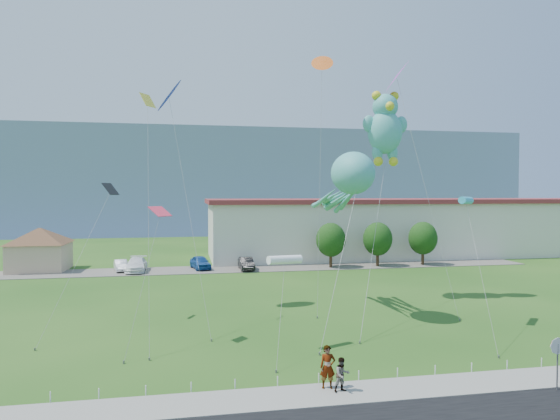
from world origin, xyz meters
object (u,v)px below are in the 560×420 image
at_px(parked_car_white, 136,265).
at_px(octopus_kite, 348,182).
at_px(parked_car_silver, 121,265).
at_px(pavilion, 40,245).
at_px(teddy_bear_kite, 385,127).
at_px(pedestrian_left, 328,367).
at_px(pedestrian_right, 342,375).
at_px(warehouse, 417,227).
at_px(parked_car_blue, 200,262).
at_px(parked_car_black, 246,263).
at_px(stop_sign, 558,351).

relative_size(parked_car_white, octopus_kite, 0.41).
xyz_separation_m(parked_car_silver, parked_car_white, (1.79, -0.78, 0.15)).
distance_m(pavilion, teddy_bear_kite, 41.67).
distance_m(pedestrian_left, parked_car_white, 39.07).
bearing_deg(pedestrian_right, pedestrian_left, 124.49).
distance_m(pavilion, octopus_kite, 40.00).
bearing_deg(octopus_kite, pavilion, 136.14).
height_order(warehouse, pedestrian_left, warehouse).
height_order(parked_car_blue, parked_car_black, parked_car_blue).
height_order(pavilion, parked_car_blue, pavilion).
bearing_deg(parked_car_white, pavilion, 165.36).
height_order(pedestrian_left, teddy_bear_kite, teddy_bear_kite).
height_order(pedestrian_right, parked_car_silver, pedestrian_right).
bearing_deg(warehouse, pavilion, -173.16).
relative_size(pedestrian_right, octopus_kite, 0.12).
bearing_deg(parked_car_silver, pavilion, 154.33).
height_order(pedestrian_right, parked_car_blue, pedestrian_right).
bearing_deg(parked_car_silver, pedestrian_left, -82.33).
xyz_separation_m(parked_car_white, parked_car_black, (12.57, -1.01, -0.06)).
bearing_deg(parked_car_black, pavilion, 169.35).
relative_size(pedestrian_left, pedestrian_right, 1.27).
bearing_deg(warehouse, stop_sign, -108.90).
bearing_deg(warehouse, parked_car_silver, -168.60).
height_order(stop_sign, pedestrian_left, stop_sign).
relative_size(stop_sign, pedestrian_left, 1.27).
height_order(parked_car_silver, octopus_kite, octopus_kite).
relative_size(parked_car_white, parked_car_black, 1.23).
relative_size(parked_car_white, parked_car_blue, 1.20).
xyz_separation_m(pedestrian_right, parked_car_silver, (-14.39, 38.45, -0.18)).
xyz_separation_m(warehouse, pedestrian_left, (-26.81, -46.15, -3.04)).
relative_size(pedestrian_left, parked_car_white, 0.37).
relative_size(parked_car_blue, parked_car_black, 1.02).
bearing_deg(warehouse, teddy_bear_kite, -120.66).
distance_m(warehouse, parked_car_blue, 32.86).
bearing_deg(stop_sign, parked_car_blue, 110.76).
bearing_deg(pedestrian_right, parked_car_blue, 86.09).
distance_m(parked_car_white, parked_car_blue, 7.31).
distance_m(parked_car_silver, parked_car_white, 1.95).
relative_size(parked_car_silver, parked_car_blue, 0.86).
xyz_separation_m(pedestrian_right, teddy_bear_kite, (9.73, 18.74, 13.84)).
bearing_deg(pavilion, teddy_bear_kite, -33.22).
relative_size(pedestrian_left, parked_car_silver, 0.51).
bearing_deg(pedestrian_left, stop_sign, -3.17).
bearing_deg(warehouse, octopus_kite, -122.94).
relative_size(warehouse, parked_car_blue, 13.66).
relative_size(stop_sign, parked_car_white, 0.47).
distance_m(parked_car_white, teddy_bear_kite, 32.40).
xyz_separation_m(parked_car_white, teddy_bear_kite, (22.34, -18.93, 13.87)).
xyz_separation_m(stop_sign, octopus_kite, (-5.08, 14.90, 8.00)).
relative_size(pavilion, parked_car_black, 2.11).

